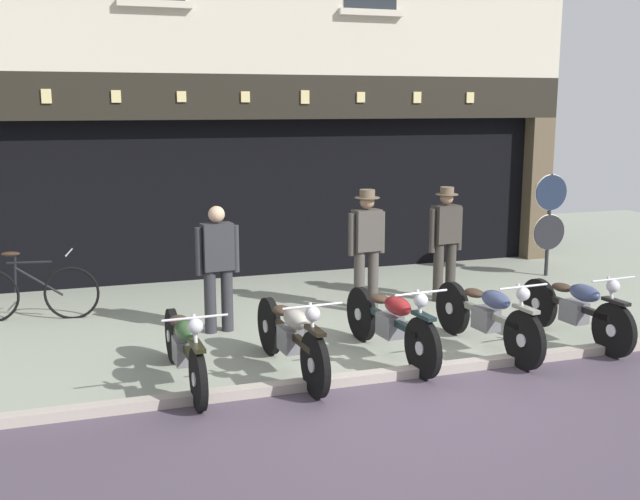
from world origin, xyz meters
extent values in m
cube|color=gray|center=(0.00, 5.00, -0.04)|extent=(22.51, 10.00, 0.08)
cube|color=#ABA094|center=(0.00, 0.08, 0.01)|extent=(22.51, 0.16, 0.18)
cube|color=black|center=(0.00, 7.30, 1.30)|extent=(9.67, 4.00, 2.60)
cube|color=brown|center=(5.04, 5.18, 1.30)|extent=(0.44, 0.36, 2.60)
cube|color=#23282D|center=(0.00, 5.55, 1.43)|extent=(9.25, 0.03, 2.18)
cube|color=black|center=(0.00, 5.12, 2.95)|extent=(10.51, 0.24, 0.70)
cube|color=#DBC684|center=(-3.43, 4.99, 2.95)|extent=(0.14, 0.03, 0.21)
cube|color=#DBC684|center=(-2.45, 4.99, 2.95)|extent=(0.14, 0.03, 0.18)
cube|color=#DBC684|center=(-1.48, 4.99, 2.95)|extent=(0.14, 0.03, 0.16)
cube|color=#DBC684|center=(-0.49, 4.99, 2.95)|extent=(0.14, 0.03, 0.17)
cube|color=#DBC684|center=(0.49, 4.99, 2.95)|extent=(0.14, 0.03, 0.21)
cube|color=#DBC684|center=(1.45, 4.99, 2.95)|extent=(0.14, 0.03, 0.17)
cube|color=#DBC684|center=(2.47, 4.99, 2.95)|extent=(0.14, 0.03, 0.19)
cube|color=#DBC684|center=(3.48, 4.99, 2.95)|extent=(0.14, 0.03, 0.18)
cube|color=beige|center=(-1.83, 4.95, 4.29)|extent=(1.10, 0.12, 0.10)
cube|color=beige|center=(1.61, 4.95, 4.29)|extent=(1.10, 0.12, 0.10)
cylinder|color=black|center=(-2.15, -0.10, 0.30)|extent=(0.09, 0.61, 0.61)
cylinder|color=silver|center=(-2.15, -0.10, 0.30)|extent=(0.10, 0.14, 0.13)
cylinder|color=black|center=(-2.20, 1.35, 0.30)|extent=(0.10, 0.61, 0.61)
cylinder|color=silver|center=(-2.20, 1.35, 0.30)|extent=(0.11, 0.14, 0.13)
cube|color=black|center=(-2.17, 0.62, 0.42)|extent=(0.11, 1.33, 0.07)
cube|color=slate|center=(-2.17, 0.62, 0.35)|extent=(0.21, 0.33, 0.26)
ellipsoid|color=#2E4F29|center=(-2.17, 0.45, 0.62)|extent=(0.23, 0.47, 0.20)
ellipsoid|color=#38281E|center=(-2.18, 0.88, 0.60)|extent=(0.21, 0.31, 0.10)
cube|color=black|center=(-2.15, -0.10, 0.63)|extent=(0.11, 0.36, 0.04)
sphere|color=silver|center=(-2.15, -0.04, 0.80)|extent=(0.15, 0.15, 0.15)
cylinder|color=silver|center=(-2.15, -0.04, 0.88)|extent=(0.62, 0.04, 0.02)
cylinder|color=silver|center=(-2.15, -0.06, 0.59)|extent=(0.04, 0.23, 0.62)
cylinder|color=black|center=(-1.01, -0.14, 0.33)|extent=(0.11, 0.66, 0.66)
cylinder|color=silver|center=(-1.01, -0.14, 0.33)|extent=(0.11, 0.15, 0.14)
cylinder|color=black|center=(-1.10, 1.29, 0.33)|extent=(0.12, 0.66, 0.66)
cylinder|color=silver|center=(-1.10, 1.29, 0.33)|extent=(0.12, 0.15, 0.14)
cube|color=black|center=(-1.06, 0.58, 0.45)|extent=(0.15, 1.32, 0.07)
cube|color=slate|center=(-1.06, 0.58, 0.38)|extent=(0.22, 0.33, 0.26)
ellipsoid|color=#A09B90|center=(-1.05, 0.41, 0.65)|extent=(0.25, 0.47, 0.20)
ellipsoid|color=#38281E|center=(-1.07, 0.83, 0.63)|extent=(0.22, 0.31, 0.10)
cube|color=black|center=(-1.01, -0.14, 0.68)|extent=(0.12, 0.37, 0.04)
sphere|color=silver|center=(-1.02, -0.08, 0.83)|extent=(0.15, 0.15, 0.15)
cylinder|color=silver|center=(-1.02, -0.08, 0.91)|extent=(0.62, 0.06, 0.02)
cylinder|color=silver|center=(-1.01, -0.10, 0.62)|extent=(0.05, 0.23, 0.62)
cylinder|color=black|center=(0.22, 0.01, 0.33)|extent=(0.13, 0.66, 0.66)
cylinder|color=silver|center=(0.22, 0.01, 0.33)|extent=(0.11, 0.15, 0.14)
cylinder|color=black|center=(0.09, 1.43, 0.33)|extent=(0.14, 0.66, 0.66)
cylinder|color=silver|center=(0.09, 1.43, 0.33)|extent=(0.12, 0.15, 0.14)
cube|color=black|center=(0.16, 0.72, 0.45)|extent=(0.19, 1.32, 0.07)
cube|color=slate|center=(0.16, 0.72, 0.38)|extent=(0.23, 0.34, 0.26)
ellipsoid|color=maroon|center=(0.17, 0.55, 0.65)|extent=(0.26, 0.48, 0.20)
ellipsoid|color=#38281E|center=(0.13, 0.98, 0.63)|extent=(0.23, 0.32, 0.10)
cube|color=black|center=(0.22, 0.01, 0.68)|extent=(0.13, 0.37, 0.04)
sphere|color=silver|center=(0.21, 0.07, 0.83)|extent=(0.15, 0.15, 0.15)
cylinder|color=silver|center=(0.21, 0.07, 0.91)|extent=(0.62, 0.08, 0.02)
cylinder|color=silver|center=(0.22, 0.05, 0.62)|extent=(0.06, 0.24, 0.62)
cylinder|color=black|center=(1.38, -0.10, 0.33)|extent=(0.12, 0.66, 0.66)
cylinder|color=silver|center=(1.38, -0.10, 0.33)|extent=(0.11, 0.15, 0.14)
cylinder|color=black|center=(1.27, 1.32, 0.33)|extent=(0.13, 0.66, 0.66)
cylinder|color=silver|center=(1.27, 1.32, 0.33)|extent=(0.12, 0.15, 0.14)
cube|color=gray|center=(1.33, 0.61, 0.45)|extent=(0.17, 1.31, 0.07)
cube|color=slate|center=(1.33, 0.61, 0.38)|extent=(0.22, 0.33, 0.26)
ellipsoid|color=#394365|center=(1.34, 0.44, 0.65)|extent=(0.25, 0.48, 0.20)
ellipsoid|color=#38281E|center=(1.31, 0.87, 0.63)|extent=(0.22, 0.31, 0.10)
cube|color=gray|center=(1.38, -0.10, 0.68)|extent=(0.13, 0.37, 0.04)
sphere|color=silver|center=(1.38, -0.04, 0.83)|extent=(0.15, 0.15, 0.15)
cylinder|color=silver|center=(1.38, -0.04, 0.91)|extent=(0.62, 0.07, 0.02)
cylinder|color=silver|center=(1.38, -0.06, 0.62)|extent=(0.06, 0.26, 0.61)
cylinder|color=black|center=(2.57, -0.07, 0.32)|extent=(0.12, 0.64, 0.63)
cylinder|color=silver|center=(2.57, -0.07, 0.32)|extent=(0.11, 0.15, 0.14)
cylinder|color=black|center=(2.47, 1.23, 0.32)|extent=(0.13, 0.64, 0.63)
cylinder|color=silver|center=(2.47, 1.23, 0.32)|extent=(0.12, 0.15, 0.14)
cube|color=black|center=(2.52, 0.58, 0.44)|extent=(0.17, 1.20, 0.07)
cube|color=slate|center=(2.52, 0.58, 0.37)|extent=(0.23, 0.34, 0.26)
ellipsoid|color=#394369|center=(2.53, 0.43, 0.64)|extent=(0.26, 0.48, 0.20)
ellipsoid|color=#38281E|center=(2.50, 0.82, 0.62)|extent=(0.22, 0.32, 0.10)
cube|color=black|center=(2.57, -0.07, 0.65)|extent=(0.13, 0.37, 0.04)
sphere|color=silver|center=(2.57, -0.01, 0.82)|extent=(0.15, 0.15, 0.15)
cylinder|color=silver|center=(2.57, -0.01, 0.90)|extent=(0.62, 0.08, 0.02)
cylinder|color=silver|center=(2.57, -0.03, 0.61)|extent=(0.06, 0.24, 0.62)
cylinder|color=#2D2D33|center=(-1.38, 2.33, 0.41)|extent=(0.15, 0.15, 0.82)
cylinder|color=#2D2D33|center=(-1.60, 2.31, 0.41)|extent=(0.15, 0.15, 0.82)
cube|color=#2D2D33|center=(-1.49, 2.32, 1.10)|extent=(0.40, 0.26, 0.59)
cube|color=white|center=(-1.50, 2.43, 1.17)|extent=(0.14, 0.03, 0.33)
cube|color=black|center=(-1.50, 2.45, 1.16)|extent=(0.05, 0.02, 0.31)
cylinder|color=#2D2D33|center=(-1.26, 2.34, 1.05)|extent=(0.09, 0.09, 0.60)
cylinder|color=#2D2D33|center=(-1.72, 2.30, 1.05)|extent=(0.09, 0.09, 0.60)
sphere|color=tan|center=(-1.49, 2.32, 1.50)|extent=(0.21, 0.21, 0.21)
cylinder|color=#47423D|center=(0.76, 2.69, 0.44)|extent=(0.15, 0.15, 0.87)
cylinder|color=#47423D|center=(0.54, 2.66, 0.44)|extent=(0.15, 0.15, 0.87)
cube|color=#47423D|center=(0.65, 2.67, 1.14)|extent=(0.40, 0.27, 0.57)
cube|color=silver|center=(0.64, 2.79, 1.20)|extent=(0.14, 0.04, 0.32)
cube|color=navy|center=(0.63, 2.80, 1.19)|extent=(0.05, 0.02, 0.30)
cylinder|color=#47423D|center=(0.88, 2.70, 1.09)|extent=(0.09, 0.09, 0.58)
cylinder|color=#47423D|center=(0.42, 2.64, 1.09)|extent=(0.09, 0.09, 0.58)
sphere|color=#9E7A5B|center=(0.65, 2.67, 1.53)|extent=(0.20, 0.20, 0.20)
cylinder|color=brown|center=(0.65, 2.67, 1.59)|extent=(0.34, 0.34, 0.01)
cylinder|color=brown|center=(0.65, 2.67, 1.64)|extent=(0.21, 0.21, 0.11)
cylinder|color=#38332D|center=(2.06, 2.86, 0.44)|extent=(0.15, 0.15, 0.88)
cylinder|color=#38332D|center=(1.84, 2.83, 0.44)|extent=(0.15, 0.15, 0.88)
cube|color=#38332D|center=(1.95, 2.84, 1.13)|extent=(0.41, 0.27, 0.55)
cube|color=silver|center=(1.93, 2.96, 1.20)|extent=(0.14, 0.04, 0.31)
cube|color=brown|center=(1.93, 2.97, 1.19)|extent=(0.05, 0.02, 0.28)
cylinder|color=#38332D|center=(2.18, 2.87, 1.05)|extent=(0.09, 0.09, 0.63)
cylinder|color=#38332D|center=(1.72, 2.81, 1.05)|extent=(0.09, 0.09, 0.63)
sphere|color=#9E7A5B|center=(1.95, 2.84, 1.51)|extent=(0.19, 0.19, 0.19)
cylinder|color=brown|center=(1.95, 2.84, 1.56)|extent=(0.33, 0.33, 0.01)
cylinder|color=brown|center=(1.95, 2.84, 1.62)|extent=(0.20, 0.20, 0.11)
cylinder|color=#232328|center=(4.35, 3.76, 0.85)|extent=(0.06, 0.06, 1.71)
cylinder|color=#192338|center=(4.35, 3.74, 1.41)|extent=(0.58, 0.03, 0.58)
torus|color=silver|center=(4.35, 3.75, 1.41)|extent=(0.61, 0.04, 0.61)
cylinder|color=black|center=(4.35, 3.74, 0.74)|extent=(0.58, 0.03, 0.58)
torus|color=beige|center=(4.35, 3.75, 0.74)|extent=(0.61, 0.04, 0.61)
cube|color=silver|center=(-2.19, 5.40, 1.67)|extent=(0.72, 0.02, 0.98)
cube|color=#232328|center=(-2.19, 5.39, 2.06)|extent=(0.72, 0.01, 0.20)
cube|color=silver|center=(-3.37, 5.40, 1.67)|extent=(0.73, 0.02, 1.06)
cube|color=#1E3323|center=(-3.37, 5.39, 2.10)|extent=(0.73, 0.01, 0.20)
torus|color=black|center=(-3.25, 3.55, 0.35)|extent=(0.72, 0.15, 0.73)
cylinder|color=black|center=(-3.65, 3.62, 0.53)|extent=(0.61, 0.13, 0.43)
cylinder|color=black|center=(-3.75, 3.64, 0.79)|extent=(0.56, 0.12, 0.03)
cylinder|color=black|center=(-3.93, 3.67, 0.65)|extent=(0.07, 0.04, 0.52)
ellipsoid|color=#332319|center=(-3.98, 3.67, 0.91)|extent=(0.26, 0.16, 0.06)
cylinder|color=silver|center=(-3.25, 3.55, 0.91)|extent=(0.10, 0.50, 0.02)
camera|label=1|loc=(-3.19, -6.85, 2.83)|focal=42.55mm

